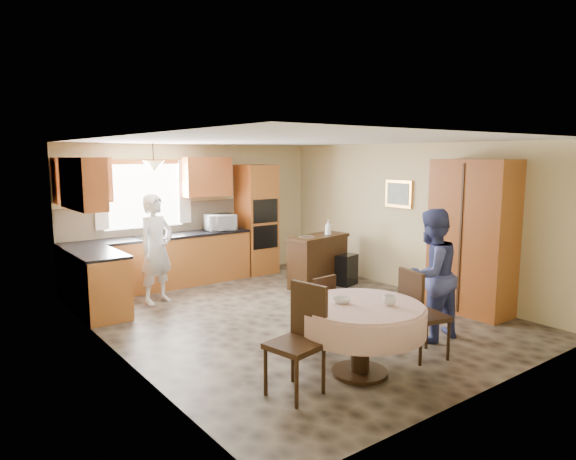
# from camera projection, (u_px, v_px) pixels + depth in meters

# --- Properties ---
(floor) EXTENTS (5.00, 6.00, 0.01)m
(floor) POSITION_uv_depth(u_px,v_px,m) (294.00, 316.00, 7.38)
(floor) COLOR brown
(floor) RESTS_ON ground
(ceiling) EXTENTS (5.00, 6.00, 0.01)m
(ceiling) POSITION_uv_depth(u_px,v_px,m) (294.00, 140.00, 7.02)
(ceiling) COLOR white
(ceiling) RESTS_ON wall_back
(wall_back) EXTENTS (5.00, 0.02, 2.50)m
(wall_back) POSITION_uv_depth(u_px,v_px,m) (196.00, 212.00, 9.57)
(wall_back) COLOR tan
(wall_back) RESTS_ON floor
(wall_front) EXTENTS (5.00, 0.02, 2.50)m
(wall_front) POSITION_uv_depth(u_px,v_px,m) (489.00, 267.00, 4.83)
(wall_front) COLOR tan
(wall_front) RESTS_ON floor
(wall_left) EXTENTS (0.02, 6.00, 2.50)m
(wall_left) POSITION_uv_depth(u_px,v_px,m) (117.00, 250.00, 5.71)
(wall_left) COLOR tan
(wall_left) RESTS_ON floor
(wall_right) EXTENTS (0.02, 6.00, 2.50)m
(wall_right) POSITION_uv_depth(u_px,v_px,m) (411.00, 218.00, 8.69)
(wall_right) COLOR tan
(wall_right) RESTS_ON floor
(window) EXTENTS (1.40, 0.03, 1.10)m
(window) POSITION_uv_depth(u_px,v_px,m) (144.00, 196.00, 8.91)
(window) COLOR white
(window) RESTS_ON wall_back
(curtain_left) EXTENTS (0.22, 0.02, 1.15)m
(curtain_left) POSITION_uv_depth(u_px,v_px,m) (101.00, 195.00, 8.41)
(curtain_left) COLOR white
(curtain_left) RESTS_ON wall_back
(curtain_right) EXTENTS (0.22, 0.02, 1.15)m
(curtain_right) POSITION_uv_depth(u_px,v_px,m) (185.00, 191.00, 9.31)
(curtain_right) COLOR white
(curtain_right) RESTS_ON wall_back
(base_cab_back) EXTENTS (3.30, 0.60, 0.88)m
(base_cab_back) POSITION_uv_depth(u_px,v_px,m) (161.00, 263.00, 8.94)
(base_cab_back) COLOR #B36E2F
(base_cab_back) RESTS_ON floor
(counter_back) EXTENTS (3.30, 0.64, 0.04)m
(counter_back) POSITION_uv_depth(u_px,v_px,m) (160.00, 237.00, 8.88)
(counter_back) COLOR black
(counter_back) RESTS_ON base_cab_back
(base_cab_left) EXTENTS (0.60, 1.20, 0.88)m
(base_cab_left) POSITION_uv_depth(u_px,v_px,m) (98.00, 285.00, 7.43)
(base_cab_left) COLOR #B36E2F
(base_cab_left) RESTS_ON floor
(counter_left) EXTENTS (0.64, 1.20, 0.04)m
(counter_left) POSITION_uv_depth(u_px,v_px,m) (96.00, 254.00, 7.36)
(counter_left) COLOR black
(counter_left) RESTS_ON base_cab_left
(backsplash) EXTENTS (3.30, 0.02, 0.55)m
(backsplash) POSITION_uv_depth(u_px,v_px,m) (153.00, 219.00, 9.07)
(backsplash) COLOR tan
(backsplash) RESTS_ON wall_back
(wall_cab_left) EXTENTS (0.85, 0.33, 0.72)m
(wall_cab_left) POSITION_uv_depth(u_px,v_px,m) (83.00, 180.00, 8.12)
(wall_cab_left) COLOR #C46531
(wall_cab_left) RESTS_ON wall_back
(wall_cab_right) EXTENTS (0.90, 0.33, 0.72)m
(wall_cab_right) POSITION_uv_depth(u_px,v_px,m) (206.00, 177.00, 9.43)
(wall_cab_right) COLOR #C46531
(wall_cab_right) RESTS_ON wall_back
(wall_cab_side) EXTENTS (0.33, 1.20, 0.72)m
(wall_cab_side) POSITION_uv_depth(u_px,v_px,m) (83.00, 183.00, 7.14)
(wall_cab_side) COLOR #C46531
(wall_cab_side) RESTS_ON wall_left
(oven_tower) EXTENTS (0.66, 0.62, 2.12)m
(oven_tower) POSITION_uv_depth(u_px,v_px,m) (257.00, 219.00, 10.04)
(oven_tower) COLOR #B36E2F
(oven_tower) RESTS_ON floor
(oven_upper) EXTENTS (0.56, 0.01, 0.45)m
(oven_upper) POSITION_uv_depth(u_px,v_px,m) (266.00, 211.00, 9.76)
(oven_upper) COLOR black
(oven_upper) RESTS_ON oven_tower
(oven_lower) EXTENTS (0.56, 0.01, 0.45)m
(oven_lower) POSITION_uv_depth(u_px,v_px,m) (266.00, 237.00, 9.83)
(oven_lower) COLOR black
(oven_lower) RESTS_ON oven_tower
(pendant) EXTENTS (0.36, 0.36, 0.18)m
(pendant) POSITION_uv_depth(u_px,v_px,m) (154.00, 166.00, 8.45)
(pendant) COLOR beige
(pendant) RESTS_ON ceiling
(sideboard) EXTENTS (1.26, 0.70, 0.85)m
(sideboard) POSITION_uv_depth(u_px,v_px,m) (318.00, 262.00, 9.07)
(sideboard) COLOR #331D0D
(sideboard) RESTS_ON floor
(space_heater) EXTENTS (0.46, 0.38, 0.55)m
(space_heater) POSITION_uv_depth(u_px,v_px,m) (346.00, 270.00, 9.16)
(space_heater) COLOR black
(space_heater) RESTS_ON floor
(cupboard) EXTENTS (0.59, 1.17, 2.24)m
(cupboard) POSITION_uv_depth(u_px,v_px,m) (473.00, 237.00, 7.45)
(cupboard) COLOR #B36E2F
(cupboard) RESTS_ON floor
(dining_table) EXTENTS (1.35, 1.35, 0.77)m
(dining_table) POSITION_uv_depth(u_px,v_px,m) (361.00, 320.00, 5.35)
(dining_table) COLOR #331D0D
(dining_table) RESTS_ON floor
(chair_left) EXTENTS (0.54, 0.54, 1.07)m
(chair_left) POSITION_uv_depth(u_px,v_px,m) (301.00, 334.00, 4.95)
(chair_left) COLOR #331D0D
(chair_left) RESTS_ON floor
(chair_back) EXTENTS (0.41, 0.41, 0.88)m
(chair_back) POSITION_uv_depth(u_px,v_px,m) (318.00, 308.00, 6.14)
(chair_back) COLOR #331D0D
(chair_back) RESTS_ON floor
(chair_right) EXTENTS (0.54, 0.54, 1.03)m
(chair_right) POSITION_uv_depth(u_px,v_px,m) (419.00, 310.00, 5.79)
(chair_right) COLOR #331D0D
(chair_right) RESTS_ON floor
(framed_picture) EXTENTS (0.06, 0.57, 0.47)m
(framed_picture) POSITION_uv_depth(u_px,v_px,m) (399.00, 194.00, 8.81)
(framed_picture) COLOR gold
(framed_picture) RESTS_ON wall_right
(microwave) EXTENTS (0.59, 0.44, 0.30)m
(microwave) POSITION_uv_depth(u_px,v_px,m) (220.00, 222.00, 9.51)
(microwave) COLOR silver
(microwave) RESTS_ON counter_back
(person_sink) EXTENTS (0.73, 0.60, 1.71)m
(person_sink) POSITION_uv_depth(u_px,v_px,m) (156.00, 249.00, 7.97)
(person_sink) COLOR silver
(person_sink) RESTS_ON floor
(person_dining) EXTENTS (0.83, 0.65, 1.65)m
(person_dining) POSITION_uv_depth(u_px,v_px,m) (431.00, 275.00, 6.36)
(person_dining) COLOR navy
(person_dining) RESTS_ON floor
(bowl_sideboard) EXTENTS (0.30, 0.30, 0.06)m
(bowl_sideboard) POSITION_uv_depth(u_px,v_px,m) (306.00, 238.00, 8.84)
(bowl_sideboard) COLOR #B2B2B2
(bowl_sideboard) RESTS_ON sideboard
(bottle_sideboard) EXTENTS (0.16, 0.16, 0.32)m
(bottle_sideboard) POSITION_uv_depth(u_px,v_px,m) (328.00, 229.00, 9.12)
(bottle_sideboard) COLOR silver
(bottle_sideboard) RESTS_ON sideboard
(cup_table) EXTENTS (0.15, 0.15, 0.10)m
(cup_table) POSITION_uv_depth(u_px,v_px,m) (389.00, 300.00, 5.26)
(cup_table) COLOR #B2B2B2
(cup_table) RESTS_ON dining_table
(bowl_table) EXTENTS (0.23, 0.23, 0.06)m
(bowl_table) POSITION_uv_depth(u_px,v_px,m) (342.00, 301.00, 5.35)
(bowl_table) COLOR #B2B2B2
(bowl_table) RESTS_ON dining_table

